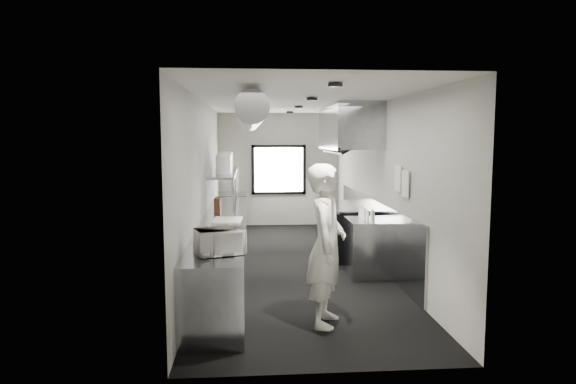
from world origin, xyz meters
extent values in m
cube|color=black|center=(0.00, 0.00, 0.00)|extent=(3.00, 8.00, 0.01)
cube|color=silver|center=(0.00, 0.00, 2.80)|extent=(3.00, 8.00, 0.01)
cube|color=#B7B3AD|center=(0.00, 4.00, 1.40)|extent=(3.00, 0.02, 2.80)
cube|color=#B7B3AD|center=(0.00, -4.00, 1.40)|extent=(3.00, 0.02, 2.80)
cube|color=#B7B3AD|center=(-1.50, 0.00, 1.40)|extent=(0.02, 8.00, 2.80)
cube|color=#B7B3AD|center=(1.50, 0.00, 1.40)|extent=(0.02, 8.00, 2.80)
cube|color=gray|center=(1.48, 0.30, 0.55)|extent=(0.03, 5.50, 1.10)
cylinder|color=gray|center=(-0.70, 0.40, 2.55)|extent=(0.40, 6.40, 0.40)
cube|color=silver|center=(0.00, 3.96, 1.40)|extent=(1.20, 0.03, 1.10)
cube|color=black|center=(0.00, 3.98, 1.98)|extent=(1.36, 0.03, 0.08)
cube|color=black|center=(0.00, 3.98, 0.82)|extent=(1.36, 0.03, 0.08)
cube|color=black|center=(-0.64, 3.98, 1.40)|extent=(0.08, 0.03, 1.25)
cube|color=black|center=(0.64, 3.98, 1.40)|extent=(0.08, 0.03, 1.25)
cube|color=gray|center=(1.10, 0.70, 2.40)|extent=(0.80, 2.20, 0.80)
cube|color=gray|center=(0.72, 0.70, 2.01)|extent=(0.05, 2.20, 0.05)
cube|color=black|center=(1.02, 0.70, 2.06)|extent=(0.50, 2.10, 0.28)
cube|color=gray|center=(-1.15, -0.50, 0.45)|extent=(0.70, 6.00, 0.90)
cube|color=gray|center=(-1.20, 1.00, 1.55)|extent=(0.45, 3.00, 0.04)
cylinder|color=gray|center=(-1.00, -0.40, 1.22)|extent=(0.04, 0.04, 0.66)
cylinder|color=gray|center=(-1.00, 1.00, 1.22)|extent=(0.04, 0.04, 0.66)
cylinder|color=gray|center=(-1.00, 2.40, 1.22)|extent=(0.04, 0.04, 0.66)
cube|color=black|center=(1.05, 0.70, 0.45)|extent=(0.85, 1.60, 0.90)
cube|color=gray|center=(1.05, 0.70, 0.92)|extent=(0.85, 1.60, 0.04)
cube|color=gray|center=(0.64, 0.70, 0.45)|extent=(0.03, 1.55, 0.80)
cylinder|color=gray|center=(0.61, 0.70, 0.55)|extent=(0.03, 1.30, 0.03)
cube|color=gray|center=(1.15, -0.70, 0.45)|extent=(0.65, 0.80, 0.90)
cube|color=gray|center=(-1.15, 3.20, 0.45)|extent=(0.70, 1.20, 0.90)
cube|color=white|center=(1.47, -1.20, 1.60)|extent=(0.02, 0.28, 0.38)
cube|color=white|center=(1.47, -1.55, 1.55)|extent=(0.02, 0.28, 0.38)
imported|color=silver|center=(0.16, -2.75, 0.95)|extent=(0.63, 0.79, 1.90)
imported|color=white|center=(-1.08, -2.89, 1.04)|extent=(0.58, 0.50, 0.29)
cylinder|color=#A3AB9E|center=(-1.25, -2.83, 0.95)|extent=(0.14, 0.14, 0.10)
cylinder|color=#A3AB9E|center=(-1.33, -2.65, 0.95)|extent=(0.17, 0.17, 0.10)
cube|color=silver|center=(-1.00, -1.97, 0.91)|extent=(0.40, 0.47, 0.01)
cylinder|color=white|center=(-1.03, -1.51, 0.91)|extent=(0.25, 0.25, 0.02)
sphere|color=tan|center=(-1.03, -1.51, 0.97)|extent=(0.10, 0.10, 0.10)
cube|color=white|center=(-1.09, -0.62, 0.91)|extent=(0.48, 0.62, 0.02)
cube|color=#582E1F|center=(-1.29, 0.30, 1.02)|extent=(0.12, 0.23, 0.25)
cylinder|color=white|center=(-1.19, 0.35, 1.72)|extent=(0.33, 0.33, 0.31)
cylinder|color=white|center=(-1.18, 0.55, 1.74)|extent=(0.32, 0.32, 0.34)
cylinder|color=white|center=(-1.18, 1.33, 1.75)|extent=(0.30, 0.30, 0.36)
cylinder|color=white|center=(-1.18, 1.57, 1.75)|extent=(0.25, 0.25, 0.35)
cylinder|color=white|center=(1.13, -1.05, 1.00)|extent=(0.08, 0.08, 0.20)
cylinder|color=white|center=(1.11, -0.81, 0.98)|extent=(0.06, 0.06, 0.16)
cylinder|color=white|center=(1.08, -0.72, 0.99)|extent=(0.07, 0.07, 0.18)
cylinder|color=white|center=(1.09, -0.55, 0.98)|extent=(0.07, 0.07, 0.16)
cylinder|color=white|center=(1.09, -0.42, 1.00)|extent=(0.07, 0.07, 0.19)
camera|label=1|loc=(-0.74, -8.43, 2.21)|focal=31.14mm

